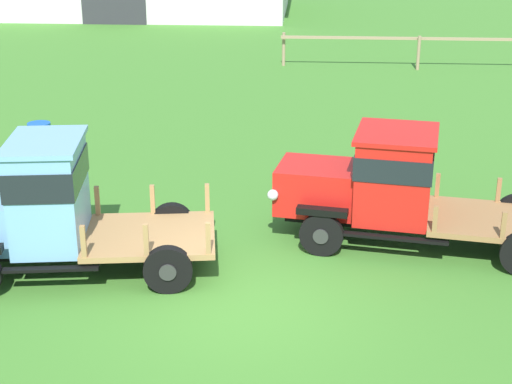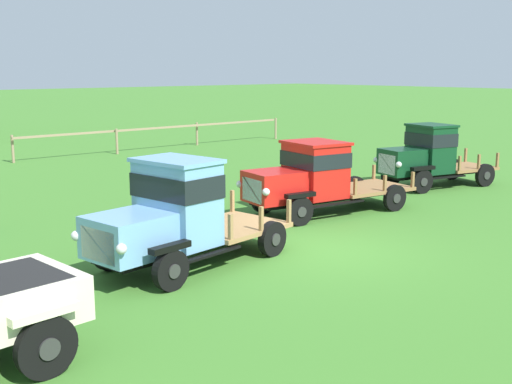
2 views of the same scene
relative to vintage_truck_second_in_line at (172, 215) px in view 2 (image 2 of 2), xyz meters
The scene contains 5 objects.
ground_plane 3.71m from the vintage_truck_second_in_line, 17.47° to the right, with size 240.00×240.00×0.00m, color #3D7528.
paddock_fence 20.48m from the vintage_truck_second_in_line, 57.25° to the left, with size 15.62×0.66×1.23m.
vintage_truck_second_in_line is the anchor object (origin of this frame).
vintage_truck_midrow_center 6.02m from the vintage_truck_second_in_line, 15.56° to the left, with size 5.47×2.65×2.09m.
vintage_truck_far_side 12.07m from the vintage_truck_second_in_line, ahead, with size 4.73×2.66×2.21m.
Camera 2 is at (-10.54, -9.62, 4.09)m, focal length 45.00 mm.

